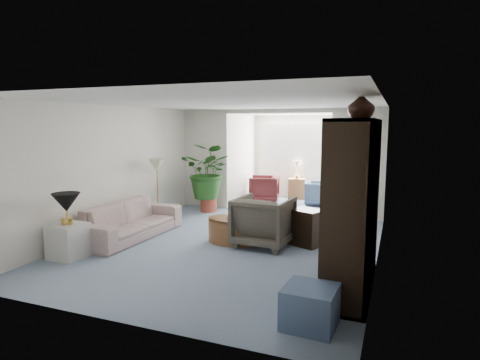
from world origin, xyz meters
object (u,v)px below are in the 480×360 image
at_px(framed_picture, 378,154).
at_px(coffee_cup, 239,217).
at_px(floor_lamp, 157,165).
at_px(wingback_chair, 264,221).
at_px(sofa, 130,220).
at_px(ottoman, 310,307).
at_px(end_table, 68,241).
at_px(coffee_table, 233,230).
at_px(sunroom_chair_blue, 318,193).
at_px(coffee_bowl, 233,215).
at_px(sunroom_chair_maroon, 264,189).
at_px(table_lamp, 66,202).
at_px(entertainment_cabinet, 354,205).
at_px(plant_pot, 209,205).
at_px(sunroom_table, 297,188).
at_px(side_table_dark, 306,227).
at_px(cabinet_urn, 361,106).

distance_m(framed_picture, coffee_cup, 2.60).
height_order(floor_lamp, wingback_chair, floor_lamp).
bearing_deg(sofa, ottoman, -117.37).
bearing_deg(end_table, coffee_table, 39.50).
height_order(sofa, floor_lamp, floor_lamp).
distance_m(floor_lamp, ottoman, 5.49).
distance_m(end_table, sunroom_chair_blue, 6.46).
distance_m(coffee_bowl, sunroom_chair_maroon, 3.96).
xyz_separation_m(table_lamp, entertainment_cabinet, (4.35, 0.46, 0.19)).
bearing_deg(plant_pot, end_table, -97.86).
bearing_deg(coffee_cup, ottoman, -54.04).
distance_m(end_table, plant_pot, 4.04).
xyz_separation_m(entertainment_cabinet, sunroom_table, (-2.18, 6.06, -0.80)).
xyz_separation_m(table_lamp, ottoman, (4.07, -0.80, -0.69)).
distance_m(ottoman, sunroom_chair_blue, 6.66).
bearing_deg(end_table, plant_pot, 82.14).
distance_m(framed_picture, side_table_dark, 1.93).
bearing_deg(end_table, coffee_cup, 35.99).
height_order(coffee_table, entertainment_cabinet, entertainment_cabinet).
bearing_deg(ottoman, coffee_table, 127.08).
bearing_deg(sunroom_table, sunroom_chair_maroon, -135.00).
distance_m(floor_lamp, coffee_table, 2.58).
xyz_separation_m(floor_lamp, sunroom_chair_blue, (2.97, 3.09, -0.93)).
relative_size(coffee_table, sunroom_table, 1.60).
xyz_separation_m(coffee_cup, ottoman, (1.78, -2.46, -0.28)).
bearing_deg(sofa, sunroom_table, -19.20).
bearing_deg(framed_picture, coffee_table, 172.18).
xyz_separation_m(cabinet_urn, ottoman, (-0.29, -1.76, -2.17)).
bearing_deg(end_table, sunroom_chair_blue, 63.14).
height_order(plant_pot, sunroom_chair_maroon, sunroom_chair_maroon).
bearing_deg(end_table, side_table_dark, 31.51).
bearing_deg(floor_lamp, cabinet_urn, -21.31).
bearing_deg(coffee_bowl, coffee_cup, -45.00).
xyz_separation_m(sofa, floor_lamp, (-0.25, 1.33, 0.92)).
bearing_deg(sofa, sunroom_chair_maroon, -13.77).
height_order(table_lamp, cabinet_urn, cabinet_urn).
bearing_deg(sunroom_chair_blue, coffee_table, 157.49).
distance_m(coffee_bowl, wingback_chair, 0.63).
bearing_deg(cabinet_urn, ottoman, -99.25).
relative_size(end_table, ottoman, 1.03).
relative_size(table_lamp, wingback_chair, 0.46).
relative_size(coffee_table, side_table_dark, 1.48).
bearing_deg(side_table_dark, end_table, -148.49).
bearing_deg(coffee_bowl, wingback_chair, -6.68).
bearing_deg(coffee_table, sofa, -168.05).
xyz_separation_m(framed_picture, sunroom_table, (-2.41, 5.09, -1.40)).
bearing_deg(sunroom_table, wingback_chair, -83.55).
bearing_deg(table_lamp, sunroom_chair_blue, 63.14).
distance_m(coffee_table, ottoman, 3.21).
xyz_separation_m(side_table_dark, cabinet_urn, (0.95, -1.13, 2.06)).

